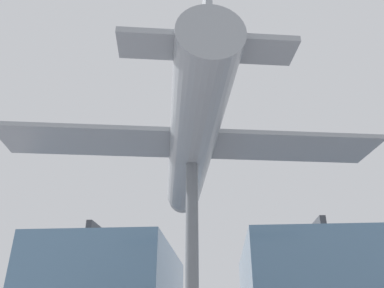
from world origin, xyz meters
The scene contains 2 objects.
support_pylon_central centered at (0.00, 0.00, 3.71)m, with size 0.45×0.45×7.43m.
suspended_airplane centered at (-0.03, 0.18, 8.32)m, with size 14.76×13.91×2.92m.
Camera 1 is at (0.99, -13.15, 1.86)m, focal length 35.00 mm.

